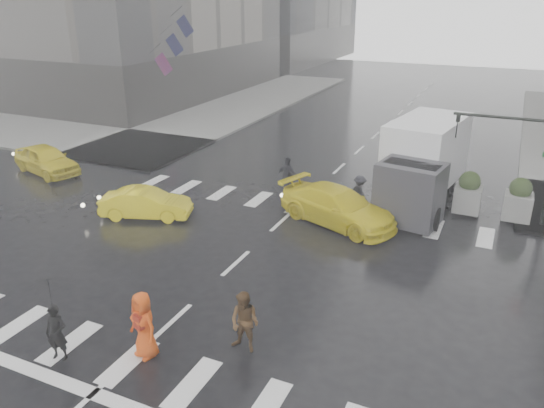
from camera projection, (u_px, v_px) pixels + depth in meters
The scene contains 16 objects.
ground at pixel (236, 263), 19.01m from camera, with size 120.00×120.00×0.00m, color black.
sidewalk_nw at pixel (121, 115), 41.27m from camera, with size 35.00×35.00×0.15m, color slate.
road_markings at pixel (236, 263), 19.01m from camera, with size 18.00×48.00×0.01m, color silver, non-canonical shape.
traffic_signal_pole at pixel (528, 149), 21.08m from camera, with size 4.45×0.42×4.50m.
planter_west at pixel (468, 193), 22.85m from camera, with size 1.10×1.10×1.80m.
planter_mid at pixel (519, 200), 22.08m from camera, with size 1.10×1.10×1.80m.
flag_cluster at pixel (171, 42), 38.32m from camera, with size 2.87×3.06×4.69m.
pedestrian_black at pixel (52, 305), 13.50m from camera, with size 1.19×1.20×2.43m.
pedestrian_brown at pixel (245, 322), 14.11m from camera, with size 0.85×0.66×1.76m, color #483019.
pedestrian_orange at pixel (144, 325), 13.88m from camera, with size 1.06×0.85×1.89m.
pedestrian_far_a at pixel (288, 177), 25.00m from camera, with size 1.09×0.67×1.87m, color black.
pedestrian_far_b at pixel (359, 193), 23.42m from camera, with size 1.02×0.56×1.58m, color black.
taxi_front at pixel (46, 160), 28.14m from camera, with size 1.78×4.41×1.50m, color yellow.
taxi_mid at pixel (146, 203), 22.66m from camera, with size 1.33×3.83×1.26m, color yellow.
taxi_rear at pixel (338, 206), 22.00m from camera, with size 2.13×4.63×1.52m, color yellow.
box_truck at pixel (422, 162), 23.66m from camera, with size 2.62×7.00×3.72m.
Camera 1 is at (8.19, -14.77, 9.08)m, focal length 35.00 mm.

